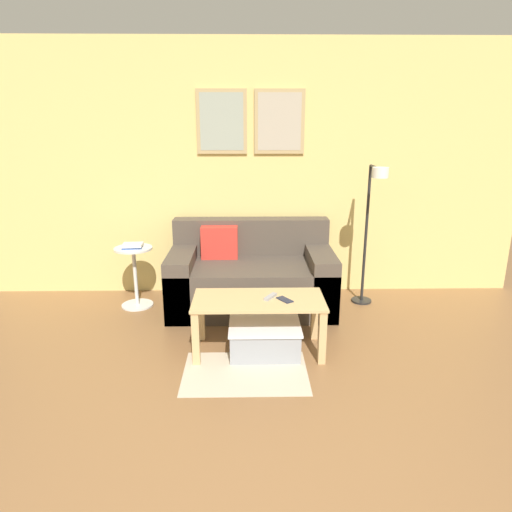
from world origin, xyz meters
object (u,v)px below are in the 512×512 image
(storage_bin, at_px, (265,338))
(remote_control, at_px, (270,297))
(book_stack, at_px, (132,246))
(couch, at_px, (251,277))
(floor_lamp, at_px, (372,219))
(cell_phone, at_px, (285,300))
(side_table, at_px, (135,271))
(coffee_table, at_px, (259,309))

(storage_bin, bearing_deg, remote_control, 49.04)
(book_stack, bearing_deg, couch, -0.60)
(storage_bin, distance_m, floor_lamp, 1.56)
(floor_lamp, xyz_separation_m, cell_phone, (-0.87, -0.88, -0.44))
(side_table, distance_m, cell_phone, 1.70)
(floor_lamp, height_order, side_table, floor_lamp)
(couch, relative_size, coffee_table, 1.53)
(side_table, bearing_deg, floor_lamp, -2.43)
(side_table, distance_m, remote_control, 1.59)
(floor_lamp, bearing_deg, storage_bin, -139.28)
(side_table, relative_size, cell_phone, 4.30)
(couch, relative_size, side_table, 2.61)
(floor_lamp, bearing_deg, side_table, 177.57)
(couch, height_order, book_stack, couch)
(cell_phone, bearing_deg, remote_control, 120.79)
(floor_lamp, relative_size, side_table, 2.30)
(couch, relative_size, storage_bin, 2.81)
(couch, height_order, storage_bin, couch)
(storage_bin, height_order, side_table, side_table)
(floor_lamp, bearing_deg, couch, 175.92)
(storage_bin, xyz_separation_m, side_table, (-1.24, 0.98, 0.24))
(side_table, height_order, cell_phone, side_table)
(side_table, height_order, remote_control, side_table)
(side_table, bearing_deg, book_stack, -134.23)
(storage_bin, distance_m, remote_control, 0.34)
(side_table, height_order, book_stack, book_stack)
(storage_bin, xyz_separation_m, book_stack, (-1.24, 0.98, 0.50))
(couch, distance_m, storage_bin, 0.99)
(storage_bin, distance_m, cell_phone, 0.36)
(remote_control, bearing_deg, book_stack, 175.55)
(coffee_table, xyz_separation_m, cell_phone, (0.20, -0.03, 0.09))
(coffee_table, xyz_separation_m, side_table, (-1.19, 0.95, 0.00))
(coffee_table, height_order, remote_control, remote_control)
(cell_phone, bearing_deg, couch, 70.63)
(side_table, xyz_separation_m, remote_control, (1.28, -0.93, 0.09))
(floor_lamp, bearing_deg, cell_phone, -134.74)
(storage_bin, relative_size, book_stack, 2.74)
(remote_control, height_order, cell_phone, remote_control)
(cell_phone, bearing_deg, book_stack, 110.87)
(coffee_table, bearing_deg, storage_bin, -33.99)
(book_stack, relative_size, remote_control, 1.36)
(couch, xyz_separation_m, side_table, (-1.14, 0.02, 0.06))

